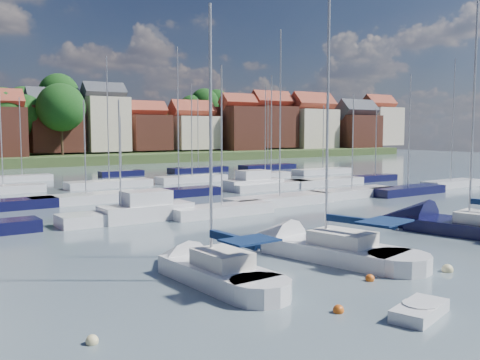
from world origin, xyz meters
TOP-DOWN VIEW (x-y plane):
  - ground at (0.00, 40.00)m, footprint 260.00×260.00m
  - sailboat_left at (-9.88, 3.65)m, footprint 2.99×9.87m
  - sailboat_centre at (-2.62, 4.38)m, footprint 5.62×12.15m
  - sailboat_navy at (9.56, 4.12)m, footprint 6.35×14.16m
  - tender at (-6.03, -5.28)m, footprint 3.00×2.00m
  - buoy_a at (-16.79, -0.88)m, footprint 0.41×0.41m
  - buoy_b at (-8.16, -3.26)m, footprint 0.42×0.42m
  - buoy_c at (-3.93, -1.02)m, footprint 0.42×0.42m
  - buoy_d at (0.37, -2.07)m, footprint 0.54×0.54m
  - buoy_e at (2.07, 5.56)m, footprint 0.42×0.42m
  - marina_field at (1.91, 35.15)m, footprint 79.62×41.41m

SIDE VIEW (x-z plane):
  - ground at x=0.00m, z-range 0.00..0.00m
  - buoy_a at x=-16.79m, z-range -0.21..0.21m
  - buoy_b at x=-8.16m, z-range -0.21..0.21m
  - buoy_c at x=-3.93m, z-range -0.21..0.21m
  - buoy_d at x=0.37m, z-range -0.27..0.27m
  - buoy_e at x=2.07m, z-range -0.21..0.21m
  - tender at x=-6.03m, z-range -0.07..0.53m
  - sailboat_navy at x=9.56m, z-range -9.09..9.78m
  - sailboat_centre at x=-2.62m, z-range -7.63..8.34m
  - sailboat_left at x=-9.88m, z-range -6.32..7.05m
  - marina_field at x=1.91m, z-range -7.53..8.40m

